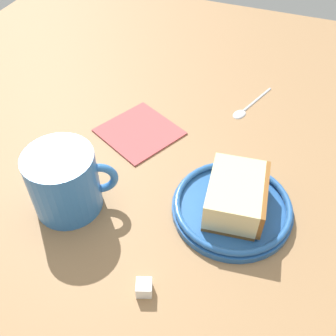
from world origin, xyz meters
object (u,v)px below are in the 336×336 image
object	(u,v)px
tea_mug	(65,181)
sugar_cube	(144,288)
cake_slice	(236,196)
small_plate	(232,207)
teaspoon	(246,108)
folded_napkin	(139,131)

from	to	relation	value
tea_mug	sugar_cube	distance (cm)	17.75
cake_slice	sugar_cube	bearing A→B (deg)	65.81
small_plate	teaspoon	world-z (taller)	small_plate
teaspoon	folded_napkin	world-z (taller)	teaspoon
small_plate	sugar_cube	distance (cm)	16.82
tea_mug	sugar_cube	bearing A→B (deg)	150.45
folded_napkin	small_plate	bearing A→B (deg)	150.23
cake_slice	small_plate	bearing A→B (deg)	6.99
cake_slice	tea_mug	world-z (taller)	tea_mug
teaspoon	folded_napkin	distance (cm)	19.95
cake_slice	teaspoon	distance (cm)	23.91
teaspoon	tea_mug	bearing A→B (deg)	58.91
cake_slice	sugar_cube	distance (cm)	17.15
cake_slice	folded_napkin	distance (cm)	22.21
cake_slice	folded_napkin	xyz separation A→B (cm)	(19.15, -10.77, -3.21)
small_plate	tea_mug	bearing A→B (deg)	17.58
tea_mug	folded_napkin	bearing A→B (deg)	-99.17
tea_mug	sugar_cube	world-z (taller)	tea_mug
sugar_cube	small_plate	bearing A→B (deg)	-113.42
cake_slice	folded_napkin	world-z (taller)	cake_slice
folded_napkin	sugar_cube	xyz separation A→B (cm)	(-12.21, 26.24, 0.64)
teaspoon	folded_napkin	xyz separation A→B (cm)	(15.44, 12.64, -0.05)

